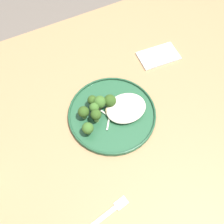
# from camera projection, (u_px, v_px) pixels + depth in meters

# --- Properties ---
(ground) EXTENTS (6.00, 6.00, 0.00)m
(ground) POSITION_uv_depth(u_px,v_px,m) (115.00, 174.00, 1.48)
(ground) COLOR #665B51
(wooden_dining_table) EXTENTS (1.40, 1.00, 0.74)m
(wooden_dining_table) POSITION_uv_depth(u_px,v_px,m) (116.00, 124.00, 0.91)
(wooden_dining_table) COLOR #9E754C
(wooden_dining_table) RESTS_ON ground
(dinner_plate) EXTENTS (0.29, 0.29, 0.02)m
(dinner_plate) POSITION_uv_depth(u_px,v_px,m) (112.00, 114.00, 0.83)
(dinner_plate) COLOR #235133
(dinner_plate) RESTS_ON wooden_dining_table
(noodle_bed) EXTENTS (0.14, 0.11, 0.03)m
(noodle_bed) POSITION_uv_depth(u_px,v_px,m) (126.00, 108.00, 0.82)
(noodle_bed) COLOR beige
(noodle_bed) RESTS_ON dinner_plate
(seared_scallop_tiny_bay) EXTENTS (0.02, 0.02, 0.02)m
(seared_scallop_tiny_bay) POSITION_uv_depth(u_px,v_px,m) (125.00, 109.00, 0.82)
(seared_scallop_tiny_bay) COLOR #E5C689
(seared_scallop_tiny_bay) RESTS_ON dinner_plate
(seared_scallop_front_small) EXTENTS (0.03, 0.03, 0.02)m
(seared_scallop_front_small) POSITION_uv_depth(u_px,v_px,m) (137.00, 110.00, 0.82)
(seared_scallop_front_small) COLOR beige
(seared_scallop_front_small) RESTS_ON dinner_plate
(seared_scallop_large_seared) EXTENTS (0.03, 0.03, 0.02)m
(seared_scallop_large_seared) POSITION_uv_depth(u_px,v_px,m) (121.00, 102.00, 0.84)
(seared_scallop_large_seared) COLOR #E5C689
(seared_scallop_large_seared) RESTS_ON dinner_plate
(seared_scallop_half_hidden) EXTENTS (0.03, 0.03, 0.02)m
(seared_scallop_half_hidden) POSITION_uv_depth(u_px,v_px,m) (129.00, 116.00, 0.81)
(seared_scallop_half_hidden) COLOR #E5C689
(seared_scallop_half_hidden) RESTS_ON dinner_plate
(seared_scallop_right_edge) EXTENTS (0.03, 0.03, 0.01)m
(seared_scallop_right_edge) POSITION_uv_depth(u_px,v_px,m) (110.00, 111.00, 0.82)
(seared_scallop_right_edge) COLOR #DBB77A
(seared_scallop_right_edge) RESTS_ON dinner_plate
(broccoli_floret_rear_charred) EXTENTS (0.04, 0.04, 0.05)m
(broccoli_floret_rear_charred) POSITION_uv_depth(u_px,v_px,m) (84.00, 112.00, 0.79)
(broccoli_floret_rear_charred) COLOR #7A994C
(broccoli_floret_rear_charred) RESTS_ON dinner_plate
(broccoli_floret_left_leaning) EXTENTS (0.03, 0.03, 0.05)m
(broccoli_floret_left_leaning) POSITION_uv_depth(u_px,v_px,m) (94.00, 108.00, 0.80)
(broccoli_floret_left_leaning) COLOR #89A356
(broccoli_floret_left_leaning) RESTS_ON dinner_plate
(broccoli_floret_beside_noodles) EXTENTS (0.04, 0.04, 0.05)m
(broccoli_floret_beside_noodles) POSITION_uv_depth(u_px,v_px,m) (110.00, 101.00, 0.82)
(broccoli_floret_beside_noodles) COLOR #7A994C
(broccoli_floret_beside_noodles) RESTS_ON dinner_plate
(broccoli_floret_small_sprig) EXTENTS (0.04, 0.04, 0.06)m
(broccoli_floret_small_sprig) POSITION_uv_depth(u_px,v_px,m) (100.00, 102.00, 0.81)
(broccoli_floret_small_sprig) COLOR #7A994C
(broccoli_floret_small_sprig) RESTS_ON dinner_plate
(broccoli_floret_near_rim) EXTENTS (0.03, 0.03, 0.05)m
(broccoli_floret_near_rim) POSITION_uv_depth(u_px,v_px,m) (92.00, 100.00, 0.81)
(broccoli_floret_near_rim) COLOR #7A994C
(broccoli_floret_near_rim) RESTS_ON dinner_plate
(broccoli_floret_center_pile) EXTENTS (0.04, 0.04, 0.05)m
(broccoli_floret_center_pile) POSITION_uv_depth(u_px,v_px,m) (88.00, 128.00, 0.77)
(broccoli_floret_center_pile) COLOR #7A994C
(broccoli_floret_center_pile) RESTS_ON dinner_plate
(broccoli_floret_split_head) EXTENTS (0.03, 0.03, 0.06)m
(broccoli_floret_split_head) POSITION_uv_depth(u_px,v_px,m) (96.00, 116.00, 0.78)
(broccoli_floret_split_head) COLOR #89A356
(broccoli_floret_split_head) RESTS_ON dinner_plate
(onion_sliver_short_strip) EXTENTS (0.04, 0.03, 0.00)m
(onion_sliver_short_strip) POSITION_uv_depth(u_px,v_px,m) (100.00, 107.00, 0.83)
(onion_sliver_short_strip) COLOR silver
(onion_sliver_short_strip) RESTS_ON dinner_plate
(onion_sliver_curled_piece) EXTENTS (0.02, 0.04, 0.00)m
(onion_sliver_curled_piece) POSITION_uv_depth(u_px,v_px,m) (105.00, 113.00, 0.82)
(onion_sliver_curled_piece) COLOR silver
(onion_sliver_curled_piece) RESTS_ON dinner_plate
(onion_sliver_long_sliver) EXTENTS (0.03, 0.04, 0.00)m
(onion_sliver_long_sliver) POSITION_uv_depth(u_px,v_px,m) (108.00, 124.00, 0.80)
(onion_sliver_long_sliver) COLOR silver
(onion_sliver_long_sliver) RESTS_ON dinner_plate
(dinner_fork) EXTENTS (0.19, 0.05, 0.00)m
(dinner_fork) POSITION_uv_depth(u_px,v_px,m) (101.00, 219.00, 0.68)
(dinner_fork) COLOR silver
(dinner_fork) RESTS_ON wooden_dining_table
(folded_napkin) EXTENTS (0.16, 0.10, 0.01)m
(folded_napkin) POSITION_uv_depth(u_px,v_px,m) (158.00, 56.00, 0.96)
(folded_napkin) COLOR white
(folded_napkin) RESTS_ON wooden_dining_table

